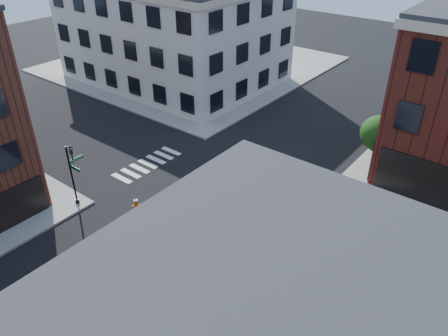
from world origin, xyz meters
TOP-DOWN VIEW (x-y plane):
  - ground at (0.00, 0.00)m, footprint 120.00×120.00m
  - sidewalk_nw at (-21.00, 21.00)m, footprint 30.00×30.00m
  - building_nw at (-19.00, 16.00)m, footprint 22.00×16.00m
  - tree_near at (7.56, 9.98)m, footprint 2.69×2.69m
  - tree_far at (7.56, 15.98)m, footprint 2.43×2.43m
  - signal_pole at (-6.72, -6.68)m, footprint 1.29×1.24m
  - box_truck at (10.08, -2.95)m, footprint 8.48×2.72m
  - traffic_cone at (-3.51, -4.40)m, footprint 0.42×0.42m

SIDE VIEW (x-z plane):
  - ground at x=0.00m, z-range 0.00..0.00m
  - sidewalk_nw at x=-21.00m, z-range 0.00..0.15m
  - traffic_cone at x=-3.51m, z-range -0.01..0.68m
  - box_truck at x=10.08m, z-range 0.08..3.89m
  - signal_pole at x=-6.72m, z-range 0.56..5.16m
  - tree_far at x=7.56m, z-range 0.84..4.91m
  - tree_near at x=7.56m, z-range 0.91..5.41m
  - building_nw at x=-19.00m, z-range 0.00..11.00m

